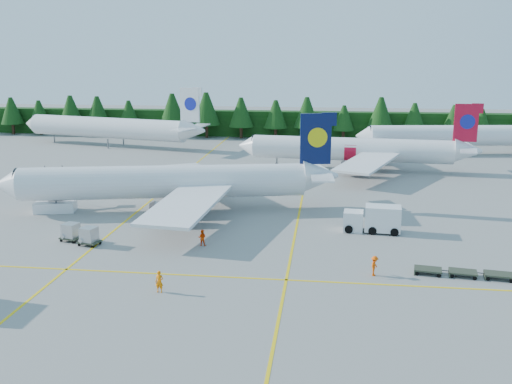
# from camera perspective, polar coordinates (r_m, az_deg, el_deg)

# --- Properties ---
(ground) EXTENTS (320.00, 320.00, 0.00)m
(ground) POSITION_cam_1_polar(r_m,az_deg,el_deg) (56.17, -2.65, -6.18)
(ground) COLOR gray
(ground) RESTS_ON ground
(taxi_stripe_a) EXTENTS (0.25, 120.00, 0.01)m
(taxi_stripe_a) POSITION_cam_1_polar(r_m,az_deg,el_deg) (78.04, -10.31, -0.70)
(taxi_stripe_a) COLOR yellow
(taxi_stripe_a) RESTS_ON ground
(taxi_stripe_b) EXTENTS (0.25, 120.00, 0.01)m
(taxi_stripe_b) POSITION_cam_1_polar(r_m,az_deg,el_deg) (74.59, 4.52, -1.19)
(taxi_stripe_b) COLOR yellow
(taxi_stripe_b) RESTS_ON ground
(taxi_stripe_cross) EXTENTS (80.00, 0.25, 0.01)m
(taxi_stripe_cross) POSITION_cam_1_polar(r_m,az_deg,el_deg) (50.66, -3.82, -8.45)
(taxi_stripe_cross) COLOR yellow
(taxi_stripe_cross) RESTS_ON ground
(treeline_hedge) EXTENTS (220.00, 4.00, 6.00)m
(treeline_hedge) POSITION_cam_1_polar(r_m,az_deg,el_deg) (135.32, 3.28, 6.80)
(treeline_hedge) COLOR black
(treeline_hedge) RESTS_ON ground
(airliner_navy) EXTENTS (40.58, 33.05, 11.94)m
(airliner_navy) POSITION_cam_1_polar(r_m,az_deg,el_deg) (71.32, -9.74, 0.93)
(airliner_navy) COLOR silver
(airliner_navy) RESTS_ON ground
(airliner_red) EXTENTS (39.13, 32.08, 11.38)m
(airliner_red) POSITION_cam_1_polar(r_m,az_deg,el_deg) (97.17, 9.07, 4.22)
(airliner_red) COLOR silver
(airliner_red) RESTS_ON ground
(airliner_far_left) EXTENTS (42.68, 13.83, 12.63)m
(airliner_far_left) POSITION_cam_1_polar(r_m,az_deg,el_deg) (125.95, -15.19, 6.29)
(airliner_far_left) COLOR silver
(airliner_far_left) RESTS_ON ground
(airliner_far_right) EXTENTS (40.48, 9.19, 11.81)m
(airliner_far_right) POSITION_cam_1_polar(r_m,az_deg,el_deg) (117.47, 19.07, 5.39)
(airliner_far_right) COLOR silver
(airliner_far_right) RESTS_ON ground
(airstairs) EXTENTS (5.27, 7.15, 4.35)m
(airstairs) POSITION_cam_1_polar(r_m,az_deg,el_deg) (75.16, -19.37, -1.07)
(airstairs) COLOR silver
(airstairs) RESTS_ON ground
(service_truck) EXTENTS (6.27, 2.66, 2.96)m
(service_truck) POSITION_cam_1_polar(r_m,az_deg,el_deg) (63.72, 11.55, -2.65)
(service_truck) COLOR white
(service_truck) RESTS_ON ground
(dolly_train) EXTENTS (8.44, 2.26, 0.14)m
(dolly_train) POSITION_cam_1_polar(r_m,az_deg,el_deg) (53.63, 20.00, -7.50)
(dolly_train) COLOR #343A2A
(dolly_train) RESTS_ON ground
(uld_pair) EXTENTS (4.81, 3.10, 1.59)m
(uld_pair) POSITION_cam_1_polar(r_m,az_deg,el_deg) (61.58, -17.20, -3.95)
(uld_pair) COLOR #343A2A
(uld_pair) RESTS_ON ground
(crew_a) EXTENTS (0.69, 0.47, 1.85)m
(crew_a) POSITION_cam_1_polar(r_m,az_deg,el_deg) (47.76, -9.64, -8.84)
(crew_a) COLOR orange
(crew_a) RESTS_ON ground
(crew_b) EXTENTS (0.83, 0.65, 1.71)m
(crew_b) POSITION_cam_1_polar(r_m,az_deg,el_deg) (58.39, -5.41, -4.56)
(crew_b) COLOR #FF4205
(crew_b) RESTS_ON ground
(crew_c) EXTENTS (0.73, 0.88, 1.81)m
(crew_c) POSITION_cam_1_polar(r_m,az_deg,el_deg) (51.53, 11.77, -7.25)
(crew_c) COLOR #F34E05
(crew_c) RESTS_ON ground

